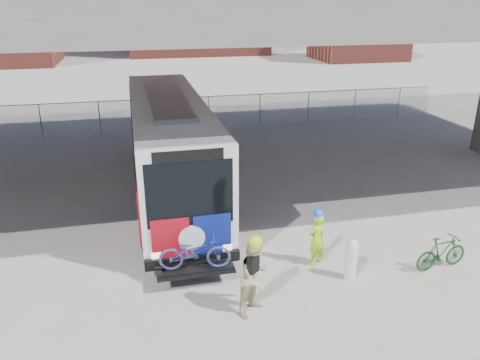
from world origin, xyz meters
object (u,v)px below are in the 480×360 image
object	(u,v)px
cyclist_hivis	(317,238)
bike_parked	(442,253)
bus	(169,138)
cyclist_tan	(255,277)
bollard	(351,258)

from	to	relation	value
cyclist_hivis	bike_parked	bearing A→B (deg)	140.06
bus	cyclist_tan	xyz separation A→B (m)	(1.21, -7.98, -1.16)
bus	bollard	size ratio (longest dim) A/B	11.18
bollard	cyclist_tan	bearing A→B (deg)	-164.65
cyclist_tan	cyclist_hivis	bearing A→B (deg)	-1.17
bus	cyclist_tan	bearing A→B (deg)	-81.39
bus	cyclist_tan	size ratio (longest dim) A/B	6.45
cyclist_hivis	cyclist_tan	xyz separation A→B (m)	(-2.20, -1.66, 0.13)
cyclist_hivis	bike_parked	size ratio (longest dim) A/B	1.04
bollard	cyclist_tan	world-z (taller)	cyclist_tan
bollard	bike_parked	world-z (taller)	bollard
cyclist_tan	bike_parked	world-z (taller)	cyclist_tan
bollard	bike_parked	xyz separation A→B (m)	(2.63, -0.12, -0.13)
bus	bollard	bearing A→B (deg)	-60.73
bollard	bike_parked	size ratio (longest dim) A/B	0.72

